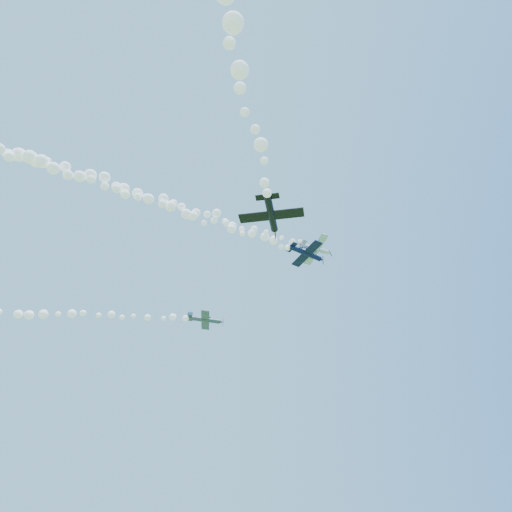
{
  "coord_description": "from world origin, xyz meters",
  "views": [
    {
      "loc": [
        -3.87,
        -63.66,
        2.0
      ],
      "look_at": [
        2.8,
        -6.54,
        46.36
      ],
      "focal_mm": 30.0,
      "sensor_mm": 36.0,
      "label": 1
    }
  ],
  "objects": [
    {
      "name": "smoke_trail_white",
      "position": [
        -20.36,
        -18.92,
        48.15
      ],
      "size": [
        63.61,
        24.15,
        2.81
      ],
      "primitive_type": null,
      "color": "white"
    },
    {
      "name": "smoke_trail_navy",
      "position": [
        -21.29,
        -19.72,
        47.01
      ],
      "size": [
        61.64,
        25.23,
        2.85
      ],
      "primitive_type": null,
      "color": "white"
    },
    {
      "name": "plane_white",
      "position": [
        13.22,
        -6.99,
        48.47
      ],
      "size": [
        6.5,
        6.7,
        2.24
      ],
      "rotation": [
        -0.29,
        -0.06,
        0.34
      ],
      "color": "silver"
    },
    {
      "name": "plane_black",
      "position": [
        2.21,
        -27.12,
        36.75
      ],
      "size": [
        7.83,
        7.4,
        1.98
      ],
      "rotation": [
        0.01,
        -0.05,
        1.28
      ],
      "color": "black"
    },
    {
      "name": "plane_grey",
      "position": [
        -5.21,
        12.23,
        43.95
      ],
      "size": [
        7.53,
        7.89,
        2.94
      ],
      "rotation": [
        0.02,
        0.09,
        -0.02
      ],
      "color": "#3B4757"
    },
    {
      "name": "plane_navy",
      "position": [
        11.47,
        -7.18,
        47.2
      ],
      "size": [
        7.15,
        7.59,
        2.73
      ],
      "rotation": [
        0.0,
        0.08,
        0.37
      ],
      "color": "#0C1038"
    }
  ]
}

